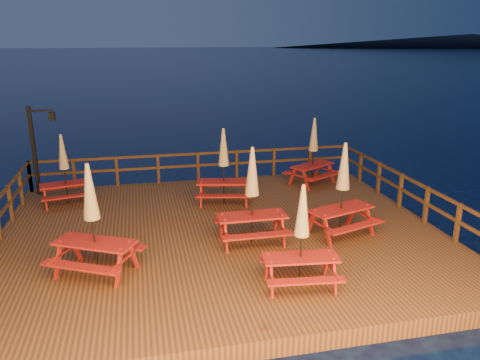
{
  "coord_description": "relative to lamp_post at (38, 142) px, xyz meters",
  "views": [
    {
      "loc": [
        -2.08,
        -11.84,
        5.58
      ],
      "look_at": [
        0.66,
        0.6,
        1.66
      ],
      "focal_mm": 35.0,
      "sensor_mm": 36.0,
      "label": 1
    }
  ],
  "objects": [
    {
      "name": "deck",
      "position": [
        5.39,
        -4.55,
        -2.0
      ],
      "size": [
        12.0,
        10.0,
        0.4
      ],
      "primitive_type": "cube",
      "color": "#412B15",
      "rests_on": "ground"
    },
    {
      "name": "railing",
      "position": [
        5.39,
        -2.77,
        -1.03
      ],
      "size": [
        11.8,
        9.75,
        1.1
      ],
      "color": "#382311",
      "rests_on": "deck"
    },
    {
      "name": "picnic_table_0",
      "position": [
        5.89,
        -2.29,
        -0.52
      ],
      "size": [
        1.98,
        1.74,
        2.46
      ],
      "rotation": [
        0.0,
        0.0,
        -0.21
      ],
      "color": "maroon",
      "rests_on": "deck"
    },
    {
      "name": "picnic_table_4",
      "position": [
        2.19,
        -6.3,
        -0.45
      ],
      "size": [
        2.3,
        2.17,
        2.6
      ],
      "rotation": [
        0.0,
        0.0,
        -0.48
      ],
      "color": "maroon",
      "rests_on": "deck"
    },
    {
      "name": "picnic_table_1",
      "position": [
        9.41,
        -0.96,
        -0.53
      ],
      "size": [
        2.17,
        2.05,
        2.44
      ],
      "rotation": [
        0.0,
        0.0,
        0.51
      ],
      "color": "maroon",
      "rests_on": "deck"
    },
    {
      "name": "picnic_table_3",
      "position": [
        8.51,
        -5.47,
        -0.46
      ],
      "size": [
        2.16,
        1.95,
        2.56
      ],
      "rotation": [
        0.0,
        0.0,
        0.32
      ],
      "color": "maroon",
      "rests_on": "deck"
    },
    {
      "name": "picnic_table_6",
      "position": [
        0.93,
        -1.25,
        -0.61
      ],
      "size": [
        1.83,
        1.61,
        2.28
      ],
      "rotation": [
        0.0,
        0.0,
        0.21
      ],
      "color": "maroon",
      "rests_on": "deck"
    },
    {
      "name": "headland_right",
      "position": [
        190.39,
        225.45,
        1.3
      ],
      "size": [
        230.4,
        86.4,
        7.0
      ],
      "primitive_type": "ellipsoid",
      "color": "black",
      "rests_on": "ground"
    },
    {
      "name": "ground",
      "position": [
        5.39,
        -4.55,
        -2.2
      ],
      "size": [
        500.0,
        500.0,
        0.0
      ],
      "primitive_type": "plane",
      "color": "black",
      "rests_on": "ground"
    },
    {
      "name": "picnic_table_2",
      "position": [
        6.04,
        -5.45,
        -0.46
      ],
      "size": [
        1.8,
        1.48,
        2.57
      ],
      "rotation": [
        0.0,
        0.0,
        -0.01
      ],
      "color": "maroon",
      "rests_on": "deck"
    },
    {
      "name": "lamp_post",
      "position": [
        0.0,
        0.0,
        0.0
      ],
      "size": [
        0.85,
        0.18,
        3.0
      ],
      "color": "black",
      "rests_on": "deck"
    },
    {
      "name": "picnic_table_5",
      "position": [
        6.52,
        -7.84,
        -0.6
      ],
      "size": [
        1.75,
        1.5,
        2.31
      ],
      "rotation": [
        0.0,
        0.0,
        -0.11
      ],
      "color": "maroon",
      "rests_on": "deck"
    },
    {
      "name": "deck_piles",
      "position": [
        5.39,
        -4.55,
        -2.5
      ],
      "size": [
        11.44,
        9.44,
        1.4
      ],
      "color": "#382311",
      "rests_on": "ground"
    }
  ]
}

